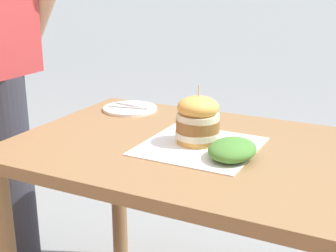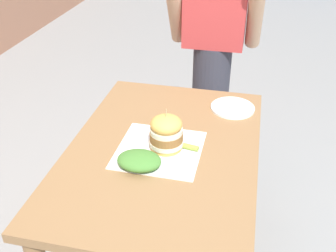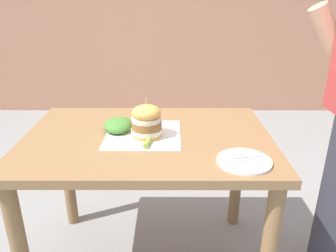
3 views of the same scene
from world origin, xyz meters
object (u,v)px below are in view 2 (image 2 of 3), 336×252
(patio_table, at_px, (163,171))
(pickle_spear, at_px, (188,147))
(sandwich, at_px, (166,133))
(side_plate_with_forks, at_px, (233,108))
(side_salad, at_px, (139,160))
(diner_across_table, at_px, (213,47))

(patio_table, relative_size, pickle_spear, 12.50)
(patio_table, distance_m, sandwich, 0.21)
(pickle_spear, distance_m, side_plate_with_forks, 0.43)
(pickle_spear, height_order, side_salad, side_salad)
(side_salad, distance_m, diner_across_table, 1.12)
(sandwich, xyz_separation_m, pickle_spear, (0.09, 0.01, -0.06))
(pickle_spear, xyz_separation_m, side_salad, (-0.17, -0.16, 0.01))
(patio_table, bearing_deg, diner_across_table, 84.51)
(diner_across_table, bearing_deg, pickle_spear, -89.12)
(side_plate_with_forks, xyz_separation_m, side_salad, (-0.33, -0.55, 0.02))
(side_plate_with_forks, height_order, side_salad, side_salad)
(pickle_spear, xyz_separation_m, side_plate_with_forks, (0.16, 0.40, -0.01))
(patio_table, xyz_separation_m, side_salad, (-0.06, -0.15, 0.16))
(patio_table, height_order, diner_across_table, diner_across_table)
(sandwich, relative_size, side_salad, 1.06)
(side_salad, bearing_deg, patio_table, 66.53)
(side_plate_with_forks, distance_m, side_salad, 0.64)
(sandwich, height_order, pickle_spear, sandwich)
(diner_across_table, bearing_deg, patio_table, -95.49)
(patio_table, distance_m, diner_across_table, 0.99)
(sandwich, xyz_separation_m, side_salad, (-0.08, -0.14, -0.05))
(side_salad, bearing_deg, side_plate_with_forks, 59.28)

